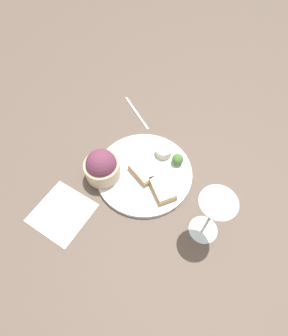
{
  "coord_description": "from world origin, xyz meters",
  "views": [
    {
      "loc": [
        -0.2,
        0.36,
        0.69
      ],
      "look_at": [
        0.0,
        0.0,
        0.03
      ],
      "focal_mm": 28.0,
      "sensor_mm": 36.0,
      "label": 1
    }
  ],
  "objects_px": {
    "sauce_ramekin": "(164,151)",
    "napkin": "(62,213)",
    "salad_bowl": "(102,167)",
    "wine_glass": "(213,211)",
    "cheese_toast_near": "(162,188)",
    "cheese_toast_far": "(144,173)",
    "fork": "(137,113)"
  },
  "relations": [
    {
      "from": "salad_bowl",
      "to": "cheese_toast_far",
      "type": "bearing_deg",
      "value": -151.7
    },
    {
      "from": "cheese_toast_far",
      "to": "fork",
      "type": "distance_m",
      "value": 0.27
    },
    {
      "from": "wine_glass",
      "to": "napkin",
      "type": "xyz_separation_m",
      "value": [
        0.37,
        0.15,
        -0.13
      ]
    },
    {
      "from": "sauce_ramekin",
      "to": "napkin",
      "type": "bearing_deg",
      "value": 63.34
    },
    {
      "from": "wine_glass",
      "to": "fork",
      "type": "xyz_separation_m",
      "value": [
        0.38,
        -0.29,
        -0.13
      ]
    },
    {
      "from": "napkin",
      "to": "sauce_ramekin",
      "type": "bearing_deg",
      "value": -116.66
    },
    {
      "from": "sauce_ramekin",
      "to": "cheese_toast_far",
      "type": "relative_size",
      "value": 0.53
    },
    {
      "from": "sauce_ramekin",
      "to": "fork",
      "type": "xyz_separation_m",
      "value": [
        0.17,
        -0.12,
        -0.03
      ]
    },
    {
      "from": "salad_bowl",
      "to": "wine_glass",
      "type": "distance_m",
      "value": 0.34
    },
    {
      "from": "sauce_ramekin",
      "to": "cheese_toast_near",
      "type": "xyz_separation_m",
      "value": [
        -0.06,
        0.12,
        -0.0
      ]
    },
    {
      "from": "sauce_ramekin",
      "to": "napkin",
      "type": "distance_m",
      "value": 0.35
    },
    {
      "from": "cheese_toast_far",
      "to": "napkin",
      "type": "bearing_deg",
      "value": 56.67
    },
    {
      "from": "salad_bowl",
      "to": "fork",
      "type": "bearing_deg",
      "value": -80.29
    },
    {
      "from": "salad_bowl",
      "to": "fork",
      "type": "height_order",
      "value": "salad_bowl"
    },
    {
      "from": "salad_bowl",
      "to": "cheese_toast_near",
      "type": "distance_m",
      "value": 0.19
    },
    {
      "from": "wine_glass",
      "to": "sauce_ramekin",
      "type": "bearing_deg",
      "value": -38.49
    },
    {
      "from": "sauce_ramekin",
      "to": "cheese_toast_near",
      "type": "bearing_deg",
      "value": 115.71
    },
    {
      "from": "salad_bowl",
      "to": "fork",
      "type": "distance_m",
      "value": 0.29
    },
    {
      "from": "salad_bowl",
      "to": "cheese_toast_near",
      "type": "xyz_separation_m",
      "value": [
        -0.18,
        -0.04,
        -0.03
      ]
    },
    {
      "from": "cheese_toast_near",
      "to": "napkin",
      "type": "relative_size",
      "value": 0.66
    },
    {
      "from": "salad_bowl",
      "to": "napkin",
      "type": "xyz_separation_m",
      "value": [
        0.04,
        0.16,
        -0.05
      ]
    },
    {
      "from": "cheese_toast_near",
      "to": "wine_glass",
      "type": "height_order",
      "value": "wine_glass"
    },
    {
      "from": "sauce_ramekin",
      "to": "napkin",
      "type": "xyz_separation_m",
      "value": [
        0.16,
        0.32,
        -0.03
      ]
    },
    {
      "from": "cheese_toast_near",
      "to": "napkin",
      "type": "distance_m",
      "value": 0.29
    },
    {
      "from": "fork",
      "to": "sauce_ramekin",
      "type": "bearing_deg",
      "value": 144.54
    },
    {
      "from": "salad_bowl",
      "to": "sauce_ramekin",
      "type": "distance_m",
      "value": 0.2
    },
    {
      "from": "wine_glass",
      "to": "cheese_toast_far",
      "type": "bearing_deg",
      "value": -16.38
    },
    {
      "from": "wine_glass",
      "to": "cheese_toast_near",
      "type": "bearing_deg",
      "value": -16.89
    },
    {
      "from": "salad_bowl",
      "to": "wine_glass",
      "type": "relative_size",
      "value": 0.58
    },
    {
      "from": "cheese_toast_far",
      "to": "fork",
      "type": "bearing_deg",
      "value": -55.03
    },
    {
      "from": "salad_bowl",
      "to": "cheese_toast_far",
      "type": "relative_size",
      "value": 1.09
    },
    {
      "from": "salad_bowl",
      "to": "wine_glass",
      "type": "bearing_deg",
      "value": 178.57
    }
  ]
}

